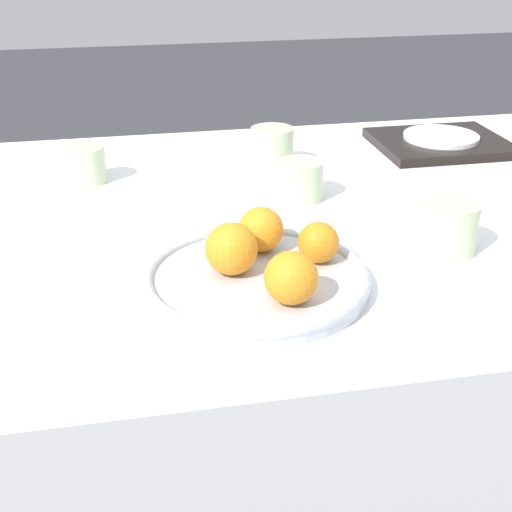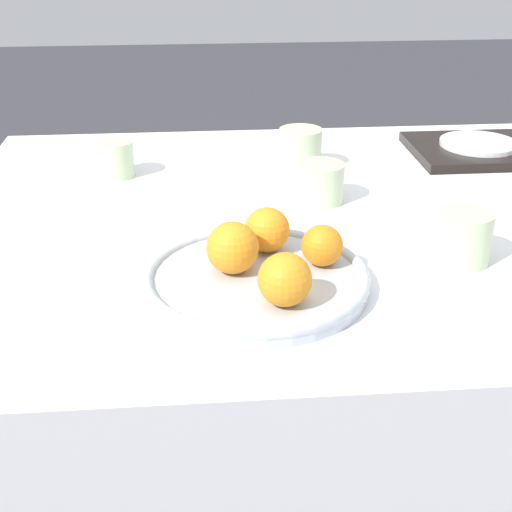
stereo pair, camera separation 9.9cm
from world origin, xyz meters
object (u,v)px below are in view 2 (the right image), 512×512
(orange_3, at_px, (322,246))
(serving_tray, at_px, (478,150))
(orange_1, at_px, (267,230))
(cup_3, at_px, (463,237))
(fruit_platter, at_px, (256,279))
(cup_0, at_px, (300,149))
(orange_0, at_px, (233,248))
(side_plate, at_px, (479,143))
(cup_1, at_px, (321,183))
(cup_2, at_px, (116,159))
(orange_2, at_px, (285,280))

(orange_3, bearing_deg, serving_tray, 50.58)
(orange_1, relative_size, serving_tray, 0.24)
(cup_3, bearing_deg, orange_3, -172.42)
(fruit_platter, distance_m, cup_3, 0.32)
(cup_0, bearing_deg, orange_0, -108.92)
(side_plate, bearing_deg, serving_tray, 0.00)
(cup_1, distance_m, cup_2, 0.42)
(orange_2, height_order, cup_3, orange_2)
(orange_0, relative_size, cup_0, 0.85)
(orange_3, height_order, cup_3, cup_3)
(fruit_platter, distance_m, orange_3, 0.11)
(orange_1, distance_m, cup_2, 0.48)
(orange_0, xyz_separation_m, orange_1, (0.06, 0.06, -0.00))
(orange_0, bearing_deg, cup_0, 71.08)
(cup_0, xyz_separation_m, cup_1, (0.01, -0.18, -0.01))
(cup_0, height_order, cup_1, cup_0)
(fruit_platter, distance_m, serving_tray, 0.77)
(cup_1, bearing_deg, cup_3, -56.45)
(cup_1, xyz_separation_m, cup_3, (0.17, -0.26, 0.00))
(orange_2, distance_m, cup_2, 0.63)
(serving_tray, distance_m, cup_0, 0.40)
(orange_0, bearing_deg, orange_1, 49.29)
(orange_0, distance_m, side_plate, 0.78)
(side_plate, bearing_deg, cup_1, -148.32)
(orange_3, relative_size, cup_0, 0.69)
(cup_0, bearing_deg, serving_tray, 7.95)
(orange_0, height_order, cup_0, orange_0)
(orange_1, relative_size, orange_2, 0.96)
(fruit_platter, xyz_separation_m, cup_3, (0.32, 0.06, 0.03))
(serving_tray, height_order, cup_0, cup_0)
(orange_1, bearing_deg, orange_0, -130.71)
(cup_2, bearing_deg, side_plate, 5.27)
(serving_tray, height_order, side_plate, side_plate)
(orange_2, distance_m, serving_tray, 0.81)
(orange_2, relative_size, serving_tray, 0.25)
(orange_1, bearing_deg, cup_1, 62.72)
(orange_3, bearing_deg, orange_0, -175.29)
(orange_2, relative_size, cup_2, 0.99)
(orange_3, distance_m, cup_0, 0.47)
(fruit_platter, relative_size, orange_3, 5.31)
(serving_tray, bearing_deg, cup_3, -113.21)
(orange_1, bearing_deg, cup_3, -4.71)
(orange_1, xyz_separation_m, cup_1, (0.12, 0.24, -0.02))
(orange_1, height_order, cup_0, orange_1)
(fruit_platter, distance_m, cup_0, 0.52)
(orange_0, xyz_separation_m, side_plate, (0.56, 0.54, -0.03))
(orange_3, xyz_separation_m, cup_1, (0.05, 0.29, -0.01))
(orange_0, relative_size, cup_1, 0.88)
(orange_1, xyz_separation_m, orange_2, (0.01, -0.16, 0.00))
(cup_2, height_order, cup_3, cup_3)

